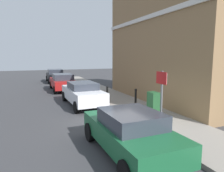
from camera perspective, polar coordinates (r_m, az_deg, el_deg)
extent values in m
plane|color=#38383A|center=(9.21, 1.58, -10.50)|extent=(80.00, 80.00, 0.00)
cube|color=gray|center=(15.27, -1.07, -2.69)|extent=(2.62, 30.00, 0.15)
cube|color=olive|center=(14.88, 19.34, 12.02)|extent=(6.09, 10.33, 8.13)
cube|color=silver|center=(13.21, 9.01, 18.13)|extent=(0.12, 10.33, 0.24)
cube|color=#195933|center=(6.39, 4.82, -13.17)|extent=(1.78, 3.96, 0.61)
cube|color=#2D333D|center=(6.12, 5.44, -9.08)|extent=(1.54, 1.84, 0.46)
cylinder|color=black|center=(7.43, -6.16, -12.57)|extent=(0.23, 0.64, 0.64)
cylinder|color=black|center=(8.03, 5.12, -10.97)|extent=(0.23, 0.64, 0.64)
cylinder|color=black|center=(5.90, 19.07, -18.75)|extent=(0.23, 0.64, 0.64)
cube|color=silver|center=(12.62, -8.19, -2.32)|extent=(1.80, 4.44, 0.70)
cube|color=#2D333D|center=(12.51, -8.20, 0.07)|extent=(1.54, 2.02, 0.41)
cylinder|color=black|center=(14.10, -13.11, -2.80)|extent=(0.23, 0.64, 0.64)
cylinder|color=black|center=(14.46, -6.86, -2.36)|extent=(0.23, 0.64, 0.64)
cylinder|color=black|center=(10.93, -9.88, -5.86)|extent=(0.23, 0.64, 0.64)
cylinder|color=black|center=(11.40, -2.01, -5.16)|extent=(0.23, 0.64, 0.64)
cube|color=maroon|center=(18.49, -13.60, 0.81)|extent=(1.83, 4.38, 0.67)
cube|color=#2D333D|center=(18.24, -13.57, 2.50)|extent=(1.59, 2.20, 0.50)
cylinder|color=black|center=(20.05, -16.62, 0.28)|extent=(0.23, 0.64, 0.64)
cylinder|color=black|center=(20.26, -11.88, 0.53)|extent=(0.23, 0.64, 0.64)
cylinder|color=black|center=(16.83, -15.59, -1.12)|extent=(0.23, 0.64, 0.64)
cylinder|color=black|center=(17.09, -9.97, -0.81)|extent=(0.23, 0.64, 0.64)
cube|color=black|center=(24.93, -15.55, 2.59)|extent=(1.87, 4.54, 0.67)
cube|color=#2D333D|center=(24.64, -15.55, 3.89)|extent=(1.60, 2.28, 0.54)
cylinder|color=black|center=(26.59, -17.64, 2.10)|extent=(0.24, 0.65, 0.64)
cylinder|color=black|center=(26.73, -14.11, 2.27)|extent=(0.24, 0.65, 0.64)
cylinder|color=black|center=(23.22, -17.15, 1.30)|extent=(0.24, 0.65, 0.64)
cylinder|color=black|center=(23.38, -13.11, 1.49)|extent=(0.24, 0.65, 0.64)
cube|color=#1E4C28|center=(9.90, 11.44, -4.97)|extent=(0.40, 0.55, 1.15)
cube|color=#333333|center=(10.04, 11.35, -7.94)|extent=(0.46, 0.61, 0.08)
cylinder|color=black|center=(11.56, 6.59, -3.48)|extent=(0.12, 0.12, 0.95)
sphere|color=black|center=(11.47, 6.63, -1.06)|extent=(0.14, 0.14, 0.14)
cylinder|color=black|center=(12.45, -1.33, -2.59)|extent=(0.12, 0.12, 0.95)
sphere|color=black|center=(12.36, -1.33, -0.34)|extent=(0.14, 0.14, 0.14)
cylinder|color=#59595B|center=(7.62, 13.57, -4.54)|extent=(0.08, 0.08, 2.30)
cube|color=white|center=(7.47, 13.68, 2.20)|extent=(0.03, 0.56, 0.40)
cube|color=red|center=(7.46, 13.58, 2.19)|extent=(0.01, 0.60, 0.44)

